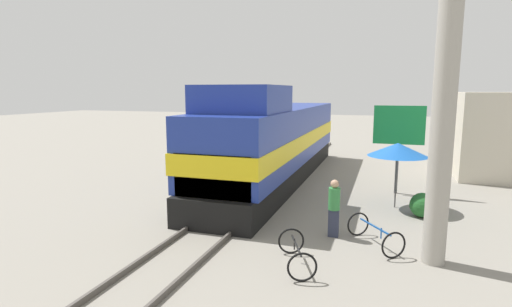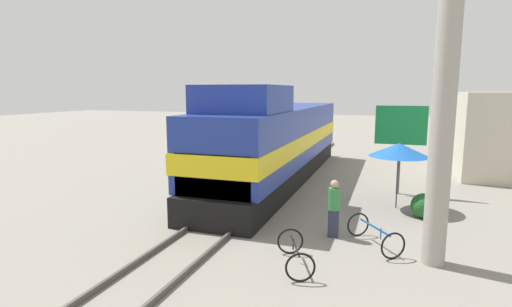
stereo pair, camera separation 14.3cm
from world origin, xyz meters
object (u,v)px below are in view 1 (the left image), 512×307
Objects in this scene: locomotive at (275,142)px; bicycle at (375,234)px; billboard_sign at (399,130)px; utility_pole at (450,26)px; person_bystander at (334,206)px; vendor_umbrella at (398,150)px; bicycle_spare at (296,253)px.

bicycle is (4.80, -6.94, -1.53)m from locomotive.
utility_pole is at bearing -83.65° from billboard_sign.
utility_pole is 6.64× the size of person_bystander.
vendor_umbrella is 4.32m from person_bystander.
utility_pole is at bearing -58.44° from bicycle.
utility_pole is 3.10× the size of billboard_sign.
utility_pole reaches higher than billboard_sign.
locomotive is 10.54m from utility_pole.
utility_pole is at bearing -80.00° from vendor_umbrella.
locomotive reaches higher than bicycle.
vendor_umbrella reaches higher than person_bystander.
billboard_sign is 1.98× the size of bicycle.
utility_pole is (6.24, -7.57, 3.84)m from locomotive.
bicycle is at bearing 156.44° from utility_pole.
vendor_umbrella is 1.35× the size of bicycle_spare.
billboard_sign reaches higher than bicycle_spare.
locomotive is 8.56× the size of bicycle.
bicycle_spare is at bearing -157.73° from utility_pole.
utility_pole is 4.74× the size of vendor_umbrella.
billboard_sign is 2.14× the size of person_bystander.
locomotive is 8.94× the size of bicycle_spare.
bicycle is (-0.60, -4.15, -1.80)m from vendor_umbrella.
vendor_umbrella is 0.66× the size of billboard_sign.
person_bystander is at bearing -126.36° from bicycle_spare.
locomotive is 1.39× the size of utility_pole.
utility_pole reaches higher than bicycle_spare.
locomotive is 8.58m from bicycle.
bicycle is at bearing -95.94° from billboard_sign.
bicycle_spare is (-1.78, -1.95, -0.01)m from bicycle.
billboard_sign is 6.48m from person_bystander.
vendor_umbrella is at bearing 46.92° from bicycle.
billboard_sign is at bearing 72.79° from person_bystander.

